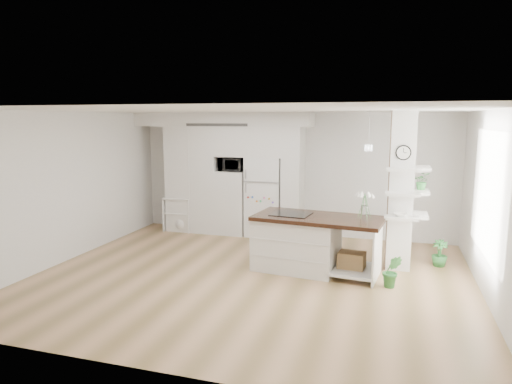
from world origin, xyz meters
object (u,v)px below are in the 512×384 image
bookshelf (180,217)px  floor_plant_a (392,271)px  refrigerator (265,196)px  kitchen_island (304,241)px

bookshelf → floor_plant_a: bearing=-27.0°
refrigerator → floor_plant_a: (2.73, -2.51, -0.61)m
refrigerator → floor_plant_a: bearing=-42.6°
kitchen_island → floor_plant_a: size_ratio=4.25×
bookshelf → refrigerator: bearing=4.5°
refrigerator → bookshelf: (-1.98, -0.18, -0.54)m
bookshelf → floor_plant_a: bookshelf is taller
bookshelf → floor_plant_a: (4.72, -2.33, -0.08)m
refrigerator → kitchen_island: refrigerator is taller
refrigerator → kitchen_island: size_ratio=0.79×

